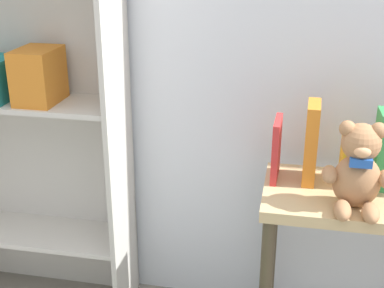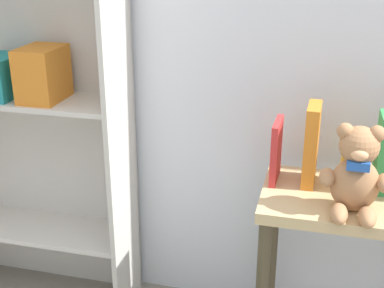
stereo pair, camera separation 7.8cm
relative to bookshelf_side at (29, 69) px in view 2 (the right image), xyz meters
The scene contains 7 objects.
bookshelf_side is the anchor object (origin of this frame).
display_table 1.25m from the bookshelf_side, ahead, with size 0.60×0.36×0.64m.
teddy_bear 1.18m from the bookshelf_side, 11.77° to the right, with size 0.20×0.18×0.26m.
book_standing_red 0.93m from the bookshelf_side, ahead, with size 0.02×0.14×0.20m, color red.
book_standing_orange 1.03m from the bookshelf_side, ahead, with size 0.04×0.13×0.26m, color orange.
book_standing_yellow 1.14m from the bookshelf_side, ahead, with size 0.02×0.11×0.18m, color gold.
book_standing_green 1.24m from the bookshelf_side, ahead, with size 0.04×0.11×0.25m, color #33934C.
Camera 2 is at (0.09, -0.31, 1.40)m, focal length 50.00 mm.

